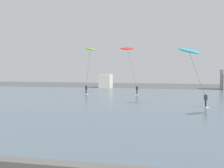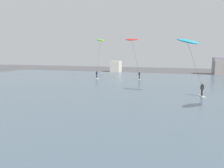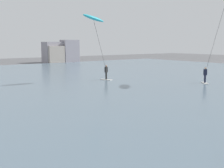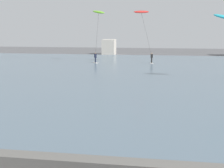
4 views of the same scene
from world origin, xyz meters
name	(u,v)px [view 3 (image 3 of 4)]	position (x,y,z in m)	size (l,w,h in m)	color
water_bay	(25,84)	(0.00, 30.20, 0.05)	(84.00, 52.00, 0.10)	slate
far_shore_buildings	(38,53)	(12.77, 57.54, 2.05)	(34.00, 3.90, 4.79)	beige
kitesurfer_cyan	(95,26)	(6.64, 27.33, 5.91)	(3.73, 1.79, 7.15)	silver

